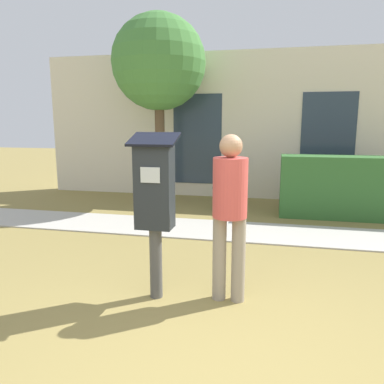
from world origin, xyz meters
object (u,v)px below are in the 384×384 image
object	(u,v)px
parking_meter	(155,195)
outdoor_chair_middle	(300,182)
person_standing	(230,205)
outdoor_chair_left	(226,181)

from	to	relation	value
parking_meter	outdoor_chair_middle	world-z (taller)	parking_meter
parking_meter	person_standing	bearing A→B (deg)	7.67
outdoor_chair_middle	outdoor_chair_left	bearing A→B (deg)	-147.46
parking_meter	person_standing	xyz separation A→B (m)	(0.69, 0.09, -0.09)
person_standing	outdoor_chair_left	xyz separation A→B (m)	(-0.54, 3.95, -0.40)
parking_meter	outdoor_chair_left	xyz separation A→B (m)	(0.15, 4.04, -0.49)
parking_meter	outdoor_chair_left	size ratio (longest dim) A/B	1.77
person_standing	outdoor_chair_middle	size ratio (longest dim) A/B	1.76
person_standing	outdoor_chair_middle	world-z (taller)	person_standing
parking_meter	outdoor_chair_middle	bearing A→B (deg)	69.81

